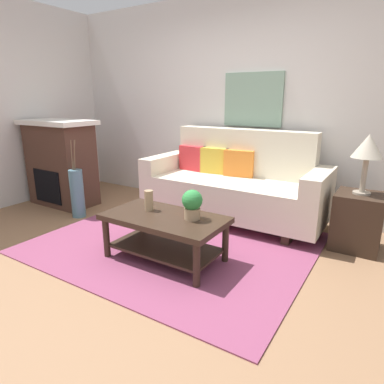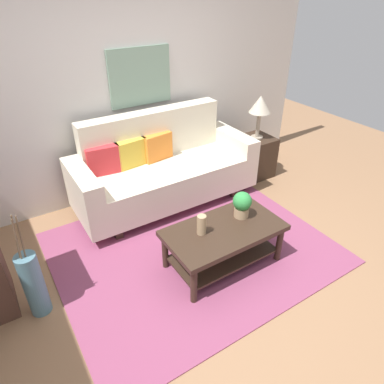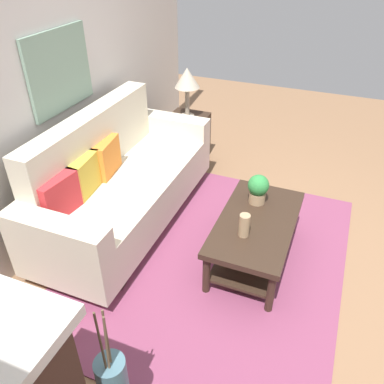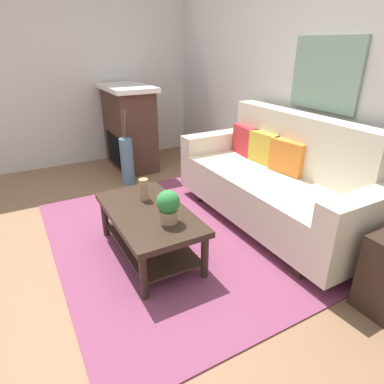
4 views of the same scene
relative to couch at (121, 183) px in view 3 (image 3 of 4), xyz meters
name	(u,v)px [view 3 (image 3 of 4)]	position (x,y,z in m)	size (l,w,h in m)	color
ground_plane	(267,274)	(-0.20, -1.46, -0.43)	(9.29, 9.29, 0.00)	#8C6647
wall_back	(39,86)	(-0.20, 0.54, 0.92)	(5.29, 0.10, 2.70)	silver
area_rug	(211,258)	(-0.20, -0.96, -0.42)	(2.65, 2.19, 0.01)	#843D5B
couch	(121,183)	(0.00, 0.00, 0.00)	(2.16, 0.84, 1.08)	beige
throw_pillow_crimson	(60,196)	(-0.67, 0.13, 0.25)	(0.36, 0.12, 0.32)	red
throw_pillow_mustard	(85,175)	(-0.33, 0.13, 0.25)	(0.36, 0.12, 0.32)	gold
throw_pillow_orange	(106,157)	(0.00, 0.13, 0.25)	(0.36, 0.12, 0.32)	orange
coffee_table	(256,231)	(-0.07, -1.30, -0.12)	(1.10, 0.60, 0.43)	#332319
tabletop_vase	(244,225)	(-0.29, -1.25, 0.09)	(0.08, 0.08, 0.19)	tan
potted_plant_tabletop	(258,188)	(0.18, -1.24, 0.14)	(0.18, 0.18, 0.26)	tan
side_table	(188,138)	(1.38, -0.09, -0.15)	(0.44, 0.44, 0.56)	#332319
table_lamp	(187,80)	(1.38, -0.09, 0.56)	(0.28, 0.28, 0.57)	gray
floor_vase_branch_a	(107,337)	(-1.67, -0.94, 0.35)	(0.01, 0.01, 0.36)	brown
floor_vase_branch_b	(100,341)	(-1.70, -0.92, 0.35)	(0.01, 0.01, 0.36)	brown
floor_vase_branch_c	(107,344)	(-1.70, -0.96, 0.35)	(0.01, 0.01, 0.36)	brown
framed_painting	(60,71)	(0.00, 0.47, 0.99)	(0.75, 0.03, 0.65)	gray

